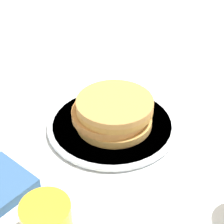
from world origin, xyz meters
The scene contains 4 objects.
ground_plane centered at (0.00, 0.00, 0.00)m, with size 4.00×4.00×0.00m, color white.
plate centered at (-0.01, 0.03, 0.01)m, with size 0.27×0.27×0.01m.
pancake_stack centered at (0.00, 0.03, 0.04)m, with size 0.17×0.16×0.06m.
juice_glass centered at (-0.01, -0.25, 0.03)m, with size 0.08×0.08×0.06m.
Camera 1 is at (0.21, -0.55, 0.50)m, focal length 60.00 mm.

